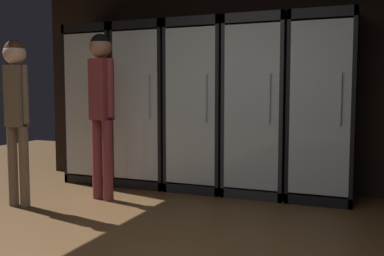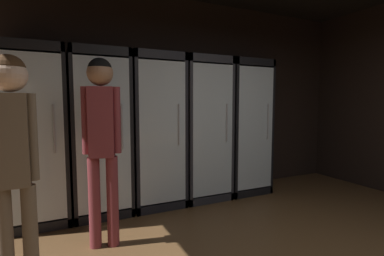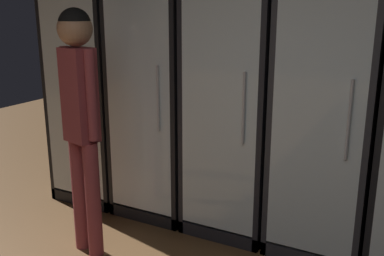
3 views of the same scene
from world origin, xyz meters
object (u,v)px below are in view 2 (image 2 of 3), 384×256
object	(u,v)px
shopper_near	(102,130)
cooler_left	(100,135)
shopper_far	(13,147)
cooler_right	(201,130)
cooler_far_right	(242,128)
cooler_center	(155,132)
cooler_far_left	(35,138)

from	to	relation	value
shopper_near	cooler_left	bearing A→B (deg)	84.11
cooler_left	shopper_near	distance (m)	0.89
shopper_near	shopper_far	bearing A→B (deg)	-138.10
cooler_left	cooler_right	xyz separation A→B (m)	(1.37, 0.00, 0.01)
cooler_left	cooler_far_right	xyz separation A→B (m)	(2.05, 0.00, -0.00)
cooler_left	cooler_right	bearing A→B (deg)	0.06
cooler_left	cooler_center	bearing A→B (deg)	0.28
shopper_near	shopper_far	xyz separation A→B (m)	(-0.61, -0.55, -0.04)
cooler_right	cooler_far_right	xyz separation A→B (m)	(0.68, 0.00, -0.01)
cooler_right	cooler_center	bearing A→B (deg)	179.84
cooler_center	cooler_far_right	bearing A→B (deg)	-0.06
cooler_right	cooler_far_right	bearing A→B (deg)	0.05
cooler_center	shopper_near	bearing A→B (deg)	-131.43
shopper_far	shopper_near	bearing A→B (deg)	41.90
cooler_center	cooler_far_right	xyz separation A→B (m)	(1.37, -0.00, -0.01)
cooler_center	cooler_right	bearing A→B (deg)	-0.16
cooler_far_right	cooler_center	bearing A→B (deg)	179.94
cooler_far_left	cooler_far_right	xyz separation A→B (m)	(2.74, 0.00, 0.00)
cooler_left	cooler_far_right	distance (m)	2.05
cooler_far_right	cooler_left	bearing A→B (deg)	-179.95
shopper_near	shopper_far	world-z (taller)	shopper_near
cooler_left	cooler_right	world-z (taller)	same
cooler_far_left	cooler_center	size ratio (longest dim) A/B	1.00
shopper_far	cooler_far_left	bearing A→B (deg)	89.18
cooler_left	cooler_center	distance (m)	0.68
cooler_right	shopper_near	bearing A→B (deg)	-149.03
cooler_far_left	cooler_left	distance (m)	0.68
cooler_center	shopper_near	world-z (taller)	cooler_center
cooler_far_left	cooler_right	xyz separation A→B (m)	(2.05, -0.00, 0.01)
cooler_far_right	shopper_near	distance (m)	2.32
cooler_far_left	cooler_right	distance (m)	2.05
shopper_near	cooler_far_right	bearing A→B (deg)	22.24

